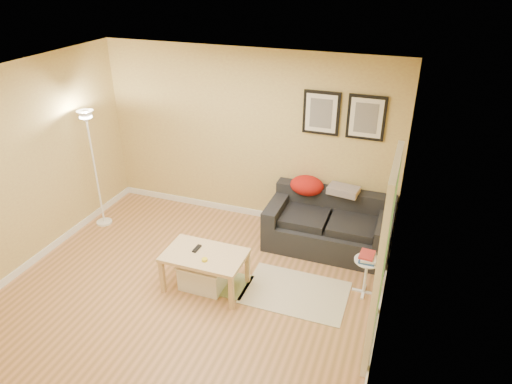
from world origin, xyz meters
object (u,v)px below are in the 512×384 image
at_px(side_table, 366,276).
at_px(book_stack, 368,257).
at_px(coffee_table, 205,270).
at_px(floor_lamp, 96,173).
at_px(storage_bin, 203,275).
at_px(sofa, 329,223).

xyz_separation_m(side_table, book_stack, (-0.01, 0.01, 0.28)).
height_order(side_table, book_stack, book_stack).
bearing_deg(coffee_table, floor_lamp, 141.52).
distance_m(coffee_table, book_stack, 1.96).
xyz_separation_m(coffee_table, book_stack, (1.86, 0.56, 0.28)).
bearing_deg(storage_bin, book_stack, 16.61).
bearing_deg(sofa, coffee_table, -131.13).
height_order(storage_bin, book_stack, book_stack).
xyz_separation_m(sofa, storage_bin, (-1.26, -1.41, -0.21)).
relative_size(coffee_table, floor_lamp, 0.55).
distance_m(coffee_table, storage_bin, 0.08).
bearing_deg(floor_lamp, storage_bin, -21.97).
bearing_deg(coffee_table, side_table, -0.28).
relative_size(sofa, storage_bin, 3.09).
height_order(side_table, floor_lamp, floor_lamp).
relative_size(coffee_table, book_stack, 3.97).
bearing_deg(sofa, floor_lamp, -170.71).
height_order(coffee_table, side_table, coffee_table).
height_order(storage_bin, floor_lamp, floor_lamp).
height_order(sofa, book_stack, sofa).
bearing_deg(storage_bin, floor_lamp, 158.03).
bearing_deg(book_stack, floor_lamp, 162.85).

